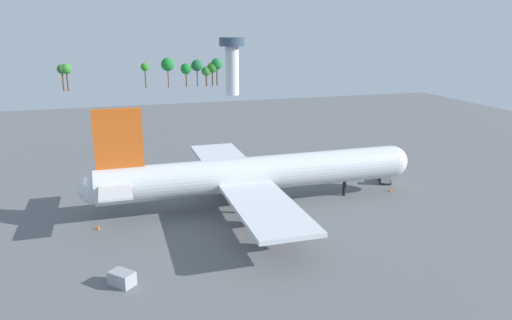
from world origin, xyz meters
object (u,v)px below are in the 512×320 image
(maintenance_van, at_px, (385,177))
(safety_cone_tail, at_px, (98,227))
(cargo_airplane, at_px, (255,174))
(safety_cone_nose, at_px, (390,190))
(control_tower, at_px, (232,60))
(cargo_container_fore, at_px, (122,278))

(maintenance_van, distance_m, safety_cone_tail, 59.24)
(cargo_airplane, xyz_separation_m, safety_cone_tail, (-28.12, -3.28, -5.68))
(safety_cone_nose, relative_size, control_tower, 0.03)
(cargo_airplane, bearing_deg, maintenance_van, 8.76)
(safety_cone_nose, xyz_separation_m, safety_cone_tail, (-56.66, -2.55, 0.05))
(control_tower, bearing_deg, maintenance_van, -90.68)
(cargo_airplane, distance_m, safety_cone_nose, 29.12)
(maintenance_van, bearing_deg, cargo_container_fore, -153.67)
(cargo_airplane, relative_size, control_tower, 2.33)
(cargo_airplane, xyz_separation_m, maintenance_van, (30.57, 4.71, -4.89))
(cargo_airplane, bearing_deg, cargo_container_fore, -137.59)
(cargo_container_fore, distance_m, safety_cone_tail, 19.74)
(cargo_container_fore, relative_size, control_tower, 0.14)
(cargo_airplane, relative_size, maintenance_van, 12.56)
(maintenance_van, height_order, safety_cone_tail, maintenance_van)
(cargo_airplane, xyz_separation_m, cargo_container_fore, (-24.91, -22.75, -5.14))
(maintenance_van, bearing_deg, control_tower, 89.32)
(control_tower, bearing_deg, cargo_airplane, -102.56)
(maintenance_van, xyz_separation_m, safety_cone_tail, (-58.69, -7.99, -0.79))
(safety_cone_nose, bearing_deg, cargo_airplane, 178.54)
(cargo_airplane, height_order, maintenance_van, cargo_airplane)
(cargo_container_fore, bearing_deg, control_tower, 71.15)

